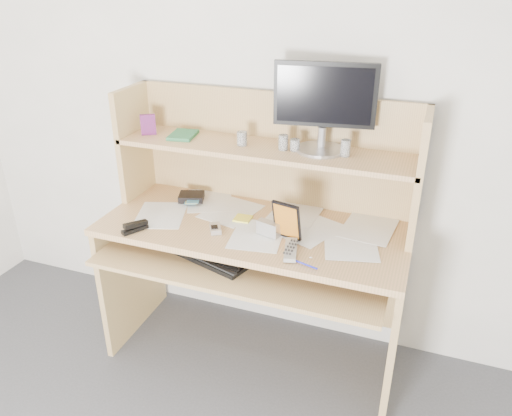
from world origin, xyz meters
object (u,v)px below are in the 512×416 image
(keyboard, at_px, (208,255))
(tv_remote, at_px, (291,250))
(desk, at_px, (259,228))
(monitor, at_px, (324,104))
(game_case, at_px, (287,221))

(keyboard, distance_m, tv_remote, 0.39)
(desk, xyz_separation_m, monitor, (0.25, 0.12, 0.59))
(keyboard, bearing_deg, monitor, 61.35)
(desk, distance_m, keyboard, 0.30)
(tv_remote, distance_m, game_case, 0.13)
(desk, xyz_separation_m, tv_remote, (0.23, -0.25, 0.07))
(game_case, distance_m, monitor, 0.52)
(keyboard, distance_m, monitor, 0.83)
(desk, relative_size, keyboard, 3.33)
(desk, bearing_deg, monitor, 25.20)
(keyboard, bearing_deg, desk, 78.63)
(desk, xyz_separation_m, keyboard, (-0.14, -0.26, -0.03))
(game_case, height_order, monitor, monitor)
(keyboard, height_order, monitor, monitor)
(tv_remote, xyz_separation_m, monitor, (0.02, 0.37, 0.52))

